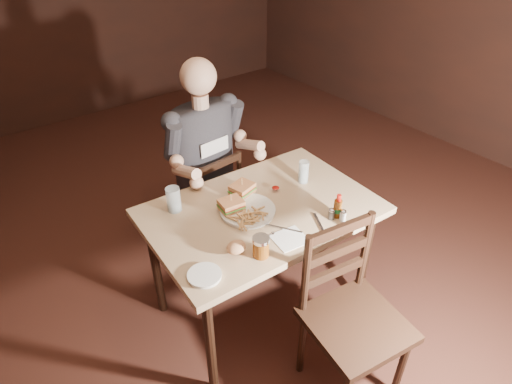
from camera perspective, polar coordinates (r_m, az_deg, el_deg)
room_shell at (r=1.99m, az=-1.55°, el=12.60°), size 7.00×7.00×7.00m
main_table at (r=2.35m, az=0.75°, el=-3.77°), size 1.26×0.89×0.77m
chair_far at (r=2.98m, az=-6.51°, el=-1.35°), size 0.41×0.44×0.82m
chair_near at (r=2.18m, az=13.26°, el=-16.77°), size 0.51×0.54×0.95m
diner at (r=2.67m, az=-6.57°, el=7.00°), size 0.60×0.49×0.99m
dinner_plate at (r=2.27m, az=-1.13°, el=-2.57°), size 0.31×0.31×0.02m
sandwich_left at (r=2.23m, az=-3.35°, el=-1.34°), size 0.13×0.11×0.10m
sandwich_right at (r=2.35m, az=-1.88°, el=0.83°), size 0.15×0.13×0.10m
fries_pile at (r=2.19m, az=-0.74°, el=-3.30°), size 0.24×0.18×0.04m
ketchup_dollop at (r=2.42m, az=2.62°, el=0.56°), size 0.05×0.05×0.01m
glass_left at (r=2.29m, az=-10.93°, el=-0.98°), size 0.08×0.08×0.14m
glass_right at (r=2.49m, az=6.36°, el=2.70°), size 0.06×0.06×0.13m
hot_sauce at (r=2.24m, az=10.86°, el=-1.81°), size 0.05×0.05×0.14m
salt_shaker at (r=2.24m, az=11.50°, el=-3.08°), size 0.04×0.04×0.06m
pepper_shaker at (r=2.24m, az=10.02°, el=-2.91°), size 0.04×0.04×0.06m
syrup_dispenser at (r=1.98m, az=0.66°, el=-7.30°), size 0.09×0.09×0.11m
napkin at (r=2.11m, az=4.52°, el=-6.21°), size 0.18×0.17×0.00m
knife at (r=2.16m, az=3.57°, el=-4.83°), size 0.12×0.18×0.00m
fork at (r=2.22m, az=8.41°, el=-4.07°), size 0.08×0.15×0.01m
side_plate at (r=1.93m, az=-6.87°, el=-11.05°), size 0.16×0.16×0.01m
bread_roll at (r=2.00m, az=-2.66°, el=-7.36°), size 0.10×0.09×0.06m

